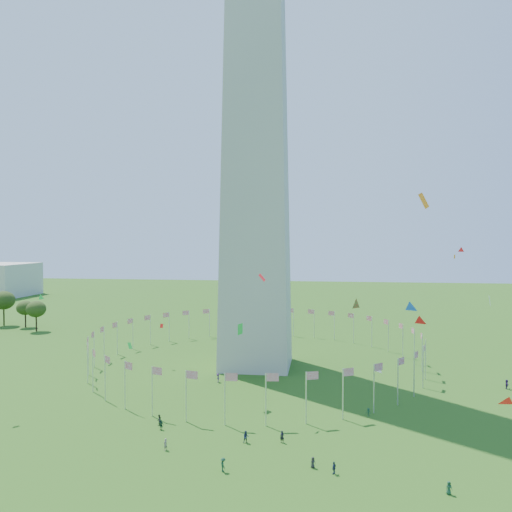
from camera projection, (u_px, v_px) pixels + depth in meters
The scene contains 5 objects.
ground at pixel (212, 450), 74.91m from camera, with size 600.00×600.00×0.00m, color #224C11.
washington_monument at pixel (256, 22), 121.48m from camera, with size 16.80×16.80×169.00m, color beige, non-canonical shape.
flag_ring at pixel (256, 348), 124.27m from camera, with size 80.24×80.24×9.00m.
crowd at pixel (268, 445), 74.33m from camera, with size 96.30×72.95×2.01m.
kites_aloft at pixel (300, 310), 92.75m from camera, with size 102.28×63.92×33.03m.
Camera 1 is at (16.50, -72.29, 31.75)m, focal length 35.00 mm.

